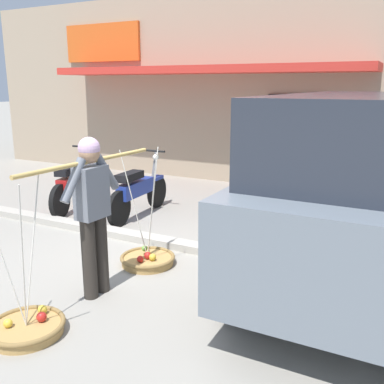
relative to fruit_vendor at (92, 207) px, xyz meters
name	(u,v)px	position (x,y,z in m)	size (l,w,h in m)	color
ground_plane	(141,264)	(-0.04, 0.89, -0.98)	(90.00, 90.00, 0.00)	gray
sidewalk_curb	(169,243)	(-0.04, 1.59, -0.93)	(20.00, 0.24, 0.10)	#AEA89C
fruit_vendor	(92,207)	(0.00, 0.00, 0.00)	(0.22, 1.84, 1.70)	#2D2823
fruit_basket_left_side	(27,327)	(-0.05, -0.92, -0.91)	(0.69, 0.69, 1.45)	#B2894C
fruit_basket_right_side	(148,259)	(0.05, 0.92, -0.91)	(0.69, 0.69, 1.45)	#B2894C
motorcycle_nearest_shop	(76,184)	(-2.48, 2.47, -0.53)	(0.64, 1.78, 1.09)	black
motorcycle_second_in_row	(138,191)	(-1.21, 2.57, -0.53)	(0.54, 1.82, 1.09)	black
parked_truck	(367,182)	(2.45, 1.79, 0.15)	(2.19, 4.82, 2.10)	slate
storefront_building	(248,88)	(-1.41, 8.26, 1.12)	(13.00, 6.00, 4.20)	tan
wooden_crate	(338,226)	(1.98, 3.12, -0.82)	(0.44, 0.36, 0.32)	olive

